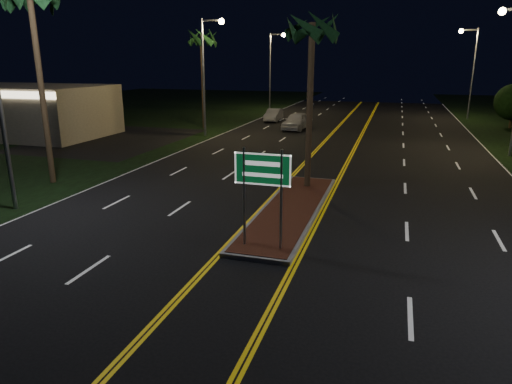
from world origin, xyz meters
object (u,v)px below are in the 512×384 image
at_px(commercial_building, 16,110).
at_px(streetlight_left_far, 273,63).
at_px(streetlight_right_far, 470,63).
at_px(streetlight_left_mid, 208,64).
at_px(highway_sign, 263,179).
at_px(car_far, 274,114).
at_px(palm_left_far, 201,38).
at_px(median_island, 291,209).
at_px(streetlight_left_near, 2,67).
at_px(palm_median, 312,28).
at_px(car_near, 297,120).

relative_size(commercial_building, streetlight_left_far, 1.67).
bearing_deg(streetlight_right_far, streetlight_left_mid, -139.70).
xyz_separation_m(highway_sign, streetlight_left_mid, (-10.61, 21.20, 3.25)).
bearing_deg(car_far, highway_sign, -77.50).
bearing_deg(palm_left_far, median_island, -58.64).
xyz_separation_m(streetlight_right_far, palm_left_far, (-23.41, -14.00, 2.09)).
height_order(highway_sign, streetlight_left_far, streetlight_left_far).
xyz_separation_m(median_island, streetlight_left_far, (-10.61, 37.00, 5.57)).
height_order(streetlight_left_near, palm_left_far, streetlight_left_near).
bearing_deg(commercial_building, palm_median, -20.05).
xyz_separation_m(median_island, commercial_building, (-26.00, 12.99, 1.92)).
relative_size(median_island, palm_left_far, 1.16).
xyz_separation_m(streetlight_left_near, palm_left_far, (-2.19, 24.00, 2.09)).
relative_size(highway_sign, palm_median, 0.39).
bearing_deg(car_far, streetlight_left_mid, -105.22).
relative_size(median_island, streetlight_left_far, 1.14).
height_order(commercial_building, streetlight_left_near, streetlight_left_near).
relative_size(median_island, car_far, 2.40).
distance_m(median_island, palm_median, 8.00).
height_order(median_island, streetlight_left_far, streetlight_left_far).
xyz_separation_m(median_island, streetlight_left_mid, (-10.61, 17.00, 5.57)).
bearing_deg(car_near, streetlight_left_near, -97.56).
xyz_separation_m(streetlight_left_near, car_near, (6.01, 25.63, -4.79)).
distance_m(median_island, car_far, 28.83).
xyz_separation_m(streetlight_left_mid, car_far, (2.58, 10.68, -4.94)).
distance_m(streetlight_left_near, palm_median, 12.55).
xyz_separation_m(median_island, palm_left_far, (-12.80, 21.00, 7.66)).
bearing_deg(commercial_building, palm_left_far, 31.25).
height_order(streetlight_left_far, streetlight_right_far, same).
bearing_deg(commercial_building, streetlight_right_far, 31.01).
bearing_deg(streetlight_left_near, car_near, 76.81).
bearing_deg(car_far, palm_median, -73.26).
bearing_deg(median_island, palm_median, 90.00).
bearing_deg(median_island, commercial_building, 153.45).
bearing_deg(streetlight_left_far, commercial_building, -122.65).
distance_m(streetlight_left_mid, car_far, 12.05).
relative_size(commercial_building, streetlight_right_far, 1.67).
height_order(commercial_building, streetlight_right_far, streetlight_right_far).
height_order(median_island, highway_sign, highway_sign).
bearing_deg(commercial_building, car_near, 24.26).
relative_size(median_island, commercial_building, 0.68).
distance_m(median_island, streetlight_right_far, 37.00).
distance_m(median_island, streetlight_left_far, 38.89).
height_order(streetlight_left_far, car_far, streetlight_left_far).
relative_size(highway_sign, car_far, 0.75).
xyz_separation_m(commercial_building, palm_left_far, (13.20, 8.01, 5.74)).
distance_m(streetlight_left_mid, streetlight_left_far, 20.00).
bearing_deg(palm_left_far, commercial_building, -148.75).
bearing_deg(car_far, palm_left_far, -127.16).
relative_size(highway_sign, commercial_building, 0.21).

